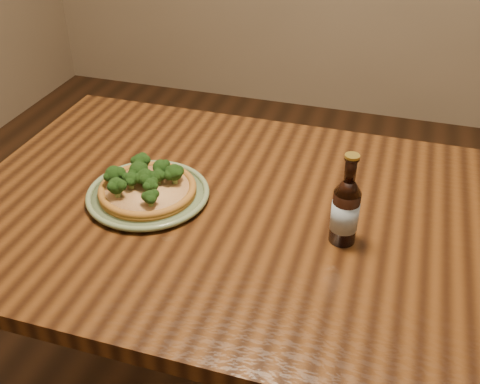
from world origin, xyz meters
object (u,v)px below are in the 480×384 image
(beer_bottle, at_px, (345,210))
(plate, at_px, (148,194))
(table, at_px, (299,250))
(pizza, at_px, (146,186))

(beer_bottle, bearing_deg, plate, -178.00)
(table, bearing_deg, beer_bottle, -26.12)
(pizza, xyz_separation_m, beer_bottle, (0.47, -0.02, 0.05))
(pizza, height_order, beer_bottle, beer_bottle)
(plate, bearing_deg, pizza, 153.89)
(pizza, distance_m, beer_bottle, 0.47)
(plate, relative_size, pizza, 1.26)
(plate, height_order, beer_bottle, beer_bottle)
(plate, xyz_separation_m, pizza, (-0.00, 0.00, 0.02))
(plate, distance_m, pizza, 0.02)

